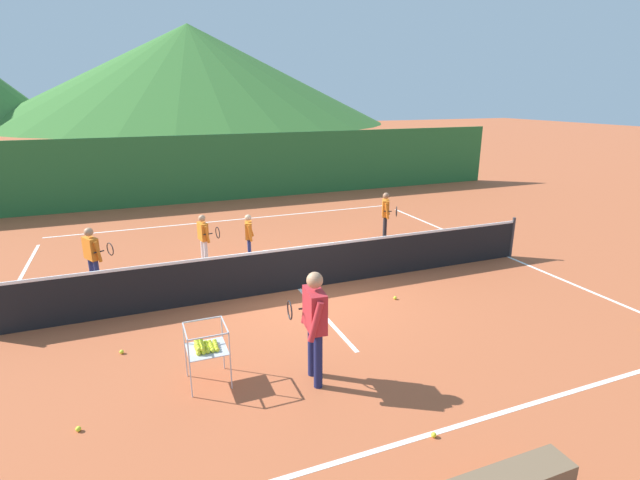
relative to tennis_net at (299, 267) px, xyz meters
The scene contains 18 objects.
ground_plane 0.50m from the tennis_net, ahead, with size 120.00×120.00×0.00m, color #B25633.
line_baseline_near 5.03m from the tennis_net, 90.00° to the right, with size 11.57×0.08×0.01m, color white.
line_baseline_far 6.48m from the tennis_net, 90.00° to the left, with size 11.57×0.08×0.01m, color white.
line_sideline_east 5.81m from the tennis_net, ahead, with size 0.08×11.46×0.01m, color white.
line_service_center 0.50m from the tennis_net, ahead, with size 0.08×5.76×0.01m, color white.
tennis_net is the anchor object (origin of this frame).
instructor 3.53m from the tennis_net, 105.73° to the right, with size 0.44×0.80×1.72m.
student_0 4.44m from the tennis_net, 157.64° to the left, with size 0.63×0.56×1.38m.
student_1 2.91m from the tennis_net, 124.40° to the left, with size 0.48×0.57×1.26m.
student_2 2.30m from the tennis_net, 103.95° to the left, with size 0.31×0.49×1.21m.
student_3 4.50m from the tennis_net, 36.34° to the left, with size 0.43×0.73×1.37m.
ball_cart 3.73m from the tennis_net, 130.61° to the right, with size 0.58×0.58×0.90m.
tennis_ball_0 2.14m from the tennis_net, 37.28° to the right, with size 0.07×0.07×0.07m, color yellow.
tennis_ball_1 5.30m from the tennis_net, 141.31° to the right, with size 0.07×0.07×0.07m, color yellow.
tennis_ball_3 3.93m from the tennis_net, 157.67° to the right, with size 0.07×0.07×0.07m, color yellow.
tennis_ball_5 5.08m from the tennis_net, 90.19° to the right, with size 0.07×0.07×0.07m, color yellow.
windscreen_fence 9.70m from the tennis_net, 90.00° to the left, with size 25.46×0.08×2.60m, color #286B33.
hill_1 66.15m from the tennis_net, 84.34° to the left, with size 55.56×55.56×13.62m, color #38702D.
Camera 1 is at (-3.16, -9.11, 4.08)m, focal length 26.72 mm.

